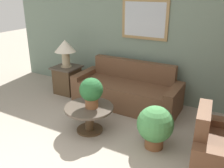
{
  "coord_description": "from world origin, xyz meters",
  "views": [
    {
      "loc": [
        1.92,
        -1.54,
        2.3
      ],
      "look_at": [
        -0.18,
        2.19,
        0.63
      ],
      "focal_mm": 40.0,
      "sensor_mm": 36.0,
      "label": 1
    }
  ],
  "objects_px": {
    "coffee_table": "(89,113)",
    "potted_plant_floor": "(155,126)",
    "side_table": "(67,79)",
    "potted_plant_on_table": "(91,91)",
    "couch_main": "(127,91)",
    "table_lamp": "(65,48)"
  },
  "relations": [
    {
      "from": "potted_plant_floor",
      "to": "side_table",
      "type": "bearing_deg",
      "value": 157.51
    },
    {
      "from": "side_table",
      "to": "table_lamp",
      "type": "xyz_separation_m",
      "value": [
        0.0,
        0.0,
        0.73
      ]
    },
    {
      "from": "couch_main",
      "to": "coffee_table",
      "type": "xyz_separation_m",
      "value": [
        -0.1,
        -1.21,
        0.03
      ]
    },
    {
      "from": "coffee_table",
      "to": "potted_plant_floor",
      "type": "height_order",
      "value": "potted_plant_floor"
    },
    {
      "from": "coffee_table",
      "to": "table_lamp",
      "type": "bearing_deg",
      "value": 140.63
    },
    {
      "from": "potted_plant_floor",
      "to": "potted_plant_on_table",
      "type": "bearing_deg",
      "value": -175.44
    },
    {
      "from": "potted_plant_on_table",
      "to": "potted_plant_floor",
      "type": "height_order",
      "value": "potted_plant_on_table"
    },
    {
      "from": "potted_plant_floor",
      "to": "table_lamp",
      "type": "bearing_deg",
      "value": 157.51
    },
    {
      "from": "side_table",
      "to": "potted_plant_on_table",
      "type": "relative_size",
      "value": 1.24
    },
    {
      "from": "coffee_table",
      "to": "potted_plant_on_table",
      "type": "relative_size",
      "value": 1.61
    },
    {
      "from": "coffee_table",
      "to": "side_table",
      "type": "bearing_deg",
      "value": 140.63
    },
    {
      "from": "couch_main",
      "to": "table_lamp",
      "type": "bearing_deg",
      "value": -176.83
    },
    {
      "from": "coffee_table",
      "to": "side_table",
      "type": "relative_size",
      "value": 1.29
    },
    {
      "from": "coffee_table",
      "to": "potted_plant_floor",
      "type": "relative_size",
      "value": 1.21
    },
    {
      "from": "coffee_table",
      "to": "potted_plant_on_table",
      "type": "height_order",
      "value": "potted_plant_on_table"
    },
    {
      "from": "couch_main",
      "to": "side_table",
      "type": "height_order",
      "value": "couch_main"
    },
    {
      "from": "coffee_table",
      "to": "side_table",
      "type": "distance_m",
      "value": 1.78
    },
    {
      "from": "side_table",
      "to": "potted_plant_on_table",
      "type": "bearing_deg",
      "value": -38.15
    },
    {
      "from": "coffee_table",
      "to": "potted_plant_floor",
      "type": "bearing_deg",
      "value": 4.77
    },
    {
      "from": "side_table",
      "to": "table_lamp",
      "type": "distance_m",
      "value": 0.73
    },
    {
      "from": "couch_main",
      "to": "coffee_table",
      "type": "relative_size",
      "value": 2.66
    },
    {
      "from": "table_lamp",
      "to": "potted_plant_floor",
      "type": "height_order",
      "value": "table_lamp"
    }
  ]
}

